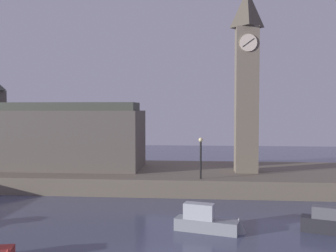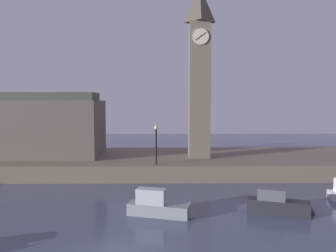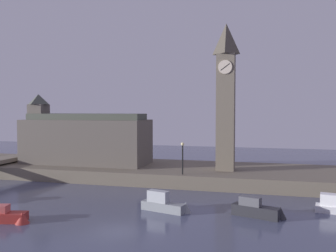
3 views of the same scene
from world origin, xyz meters
name	(u,v)px [view 3 (image 3 of 3)]	position (x,y,z in m)	size (l,w,h in m)	color
ground_plane	(118,232)	(0.00, 0.00, 0.00)	(120.00, 120.00, 0.00)	#474C66
far_embankment	(181,173)	(0.00, 20.00, 0.75)	(70.00, 12.00, 1.50)	#6B6051
clock_tower	(226,95)	(5.57, 18.93, 10.25)	(2.25, 2.29, 16.91)	#6B6051
parliament_hall	(83,139)	(-13.10, 19.84, 4.70)	(16.42, 6.27, 9.13)	#5B544C
streetlamp	(183,154)	(1.36, 14.90, 3.70)	(0.36, 0.36, 3.48)	black
boat_cruiser_grey	(166,204)	(1.92, 5.75, 0.59)	(4.48, 2.02, 1.77)	gray
boat_dinghy_red	(4,216)	(-9.21, -0.09, 0.45)	(4.70, 2.19, 1.35)	maroon
boat_barge_dark	(259,210)	(9.47, 6.03, 0.59)	(4.39, 2.15, 1.60)	#232328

